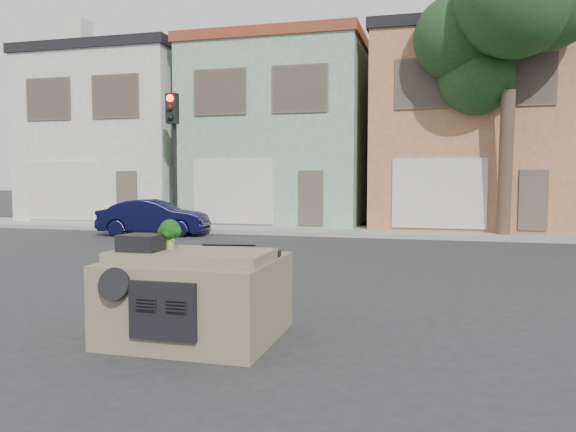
% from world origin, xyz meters
% --- Properties ---
extents(ground_plane, '(120.00, 120.00, 0.00)m').
position_xyz_m(ground_plane, '(0.00, 0.00, 0.00)').
color(ground_plane, '#303033').
rests_on(ground_plane, ground).
extents(sidewalk, '(40.00, 3.00, 0.15)m').
position_xyz_m(sidewalk, '(0.00, 10.50, 0.07)').
color(sidewalk, gray).
rests_on(sidewalk, ground).
extents(townhouse_white, '(7.20, 8.20, 7.55)m').
position_xyz_m(townhouse_white, '(-11.00, 14.50, 3.77)').
color(townhouse_white, silver).
rests_on(townhouse_white, ground).
extents(townhouse_mint, '(7.20, 8.20, 7.55)m').
position_xyz_m(townhouse_mint, '(-3.50, 14.50, 3.77)').
color(townhouse_mint, '#8DB296').
rests_on(townhouse_mint, ground).
extents(townhouse_tan, '(7.20, 8.20, 7.55)m').
position_xyz_m(townhouse_tan, '(4.00, 14.50, 3.77)').
color(townhouse_tan, '#B2784F').
rests_on(townhouse_tan, ground).
extents(navy_sedan, '(3.89, 1.91, 1.23)m').
position_xyz_m(navy_sedan, '(-6.53, 8.02, 0.00)').
color(navy_sedan, black).
rests_on(navy_sedan, ground).
extents(traffic_signal, '(0.40, 0.40, 5.10)m').
position_xyz_m(traffic_signal, '(-6.50, 9.50, 2.55)').
color(traffic_signal, black).
rests_on(traffic_signal, ground).
extents(tree_near, '(4.40, 4.00, 8.50)m').
position_xyz_m(tree_near, '(5.00, 9.80, 4.25)').
color(tree_near, '#1D401D').
rests_on(tree_near, ground).
extents(car_dashboard, '(2.00, 1.80, 1.12)m').
position_xyz_m(car_dashboard, '(0.00, -3.00, 0.56)').
color(car_dashboard, '#766B55').
rests_on(car_dashboard, ground).
extents(instrument_hump, '(0.48, 0.38, 0.20)m').
position_xyz_m(instrument_hump, '(-0.58, -3.35, 1.22)').
color(instrument_hump, black).
rests_on(instrument_hump, car_dashboard).
extents(wiper_arm, '(0.69, 0.15, 0.02)m').
position_xyz_m(wiper_arm, '(0.28, -2.62, 1.13)').
color(wiper_arm, black).
rests_on(wiper_arm, car_dashboard).
extents(broccoli, '(0.41, 0.41, 0.38)m').
position_xyz_m(broccoli, '(-0.32, -3.08, 1.31)').
color(broccoli, '#0F370C').
rests_on(broccoli, car_dashboard).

